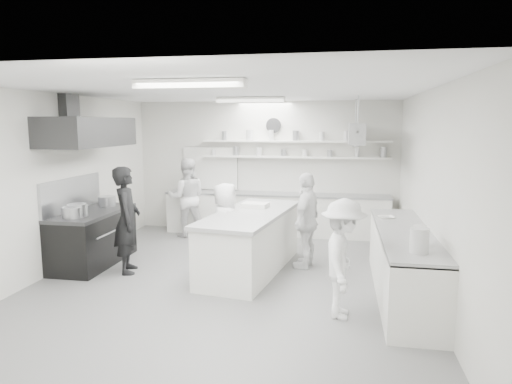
% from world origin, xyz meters
% --- Properties ---
extents(floor, '(6.00, 7.00, 0.02)m').
position_xyz_m(floor, '(0.00, 0.00, -0.01)').
color(floor, gray).
rests_on(floor, ground).
extents(ceiling, '(6.00, 7.00, 0.02)m').
position_xyz_m(ceiling, '(0.00, 0.00, 3.01)').
color(ceiling, white).
rests_on(ceiling, wall_back).
extents(wall_back, '(6.00, 0.04, 3.00)m').
position_xyz_m(wall_back, '(0.00, 3.50, 1.50)').
color(wall_back, silver).
rests_on(wall_back, floor).
extents(wall_front, '(6.00, 0.04, 3.00)m').
position_xyz_m(wall_front, '(0.00, -3.50, 1.50)').
color(wall_front, silver).
rests_on(wall_front, floor).
extents(wall_left, '(0.04, 7.00, 3.00)m').
position_xyz_m(wall_left, '(-3.00, 0.00, 1.50)').
color(wall_left, silver).
rests_on(wall_left, floor).
extents(wall_right, '(0.04, 7.00, 3.00)m').
position_xyz_m(wall_right, '(3.00, 0.00, 1.50)').
color(wall_right, silver).
rests_on(wall_right, floor).
extents(stove, '(0.80, 1.80, 0.90)m').
position_xyz_m(stove, '(-2.60, 0.40, 0.45)').
color(stove, black).
rests_on(stove, floor).
extents(exhaust_hood, '(0.85, 2.00, 0.50)m').
position_xyz_m(exhaust_hood, '(-2.60, 0.40, 2.35)').
color(exhaust_hood, '#353537').
rests_on(exhaust_hood, wall_left).
extents(back_counter, '(5.00, 0.60, 0.92)m').
position_xyz_m(back_counter, '(0.30, 3.20, 0.46)').
color(back_counter, white).
rests_on(back_counter, floor).
extents(shelf_lower, '(4.20, 0.26, 0.04)m').
position_xyz_m(shelf_lower, '(0.70, 3.37, 1.75)').
color(shelf_lower, white).
rests_on(shelf_lower, wall_back).
extents(shelf_upper, '(4.20, 0.26, 0.04)m').
position_xyz_m(shelf_upper, '(0.70, 3.37, 2.10)').
color(shelf_upper, white).
rests_on(shelf_upper, wall_back).
extents(pass_through_window, '(1.30, 0.04, 1.00)m').
position_xyz_m(pass_through_window, '(-1.30, 3.48, 1.45)').
color(pass_through_window, black).
rests_on(pass_through_window, wall_back).
extents(wall_clock, '(0.32, 0.05, 0.32)m').
position_xyz_m(wall_clock, '(0.20, 3.46, 2.45)').
color(wall_clock, white).
rests_on(wall_clock, wall_back).
extents(right_counter, '(0.74, 3.30, 0.94)m').
position_xyz_m(right_counter, '(2.65, -0.20, 0.47)').
color(right_counter, white).
rests_on(right_counter, floor).
extents(pot_rack, '(0.30, 1.60, 0.40)m').
position_xyz_m(pot_rack, '(2.00, 2.40, 2.30)').
color(pot_rack, '#A7A9AE').
rests_on(pot_rack, ceiling).
extents(light_fixture_front, '(1.30, 0.25, 0.10)m').
position_xyz_m(light_fixture_front, '(0.00, -1.80, 2.94)').
color(light_fixture_front, white).
rests_on(light_fixture_front, ceiling).
extents(light_fixture_rear, '(1.30, 0.25, 0.10)m').
position_xyz_m(light_fixture_rear, '(0.00, 1.80, 2.94)').
color(light_fixture_rear, white).
rests_on(light_fixture_rear, ceiling).
extents(prep_island, '(1.36, 2.74, 0.97)m').
position_xyz_m(prep_island, '(0.24, 0.53, 0.48)').
color(prep_island, white).
rests_on(prep_island, floor).
extents(stove_pot, '(0.34, 0.34, 0.25)m').
position_xyz_m(stove_pot, '(-2.60, -0.05, 1.04)').
color(stove_pot, '#A7A9AE').
rests_on(stove_pot, stove).
extents(cook_stove, '(0.63, 0.76, 1.80)m').
position_xyz_m(cook_stove, '(-1.78, 0.09, 0.90)').
color(cook_stove, black).
rests_on(cook_stove, floor).
extents(cook_back, '(1.01, 0.90, 1.74)m').
position_xyz_m(cook_back, '(-1.62, 2.68, 0.87)').
color(cook_back, white).
rests_on(cook_back, floor).
extents(cook_island_left, '(0.60, 0.80, 1.48)m').
position_xyz_m(cook_island_left, '(-0.23, 0.67, 0.74)').
color(cook_island_left, white).
rests_on(cook_island_left, floor).
extents(cook_island_right, '(0.65, 1.05, 1.67)m').
position_xyz_m(cook_island_right, '(1.16, 0.90, 0.83)').
color(cook_island_right, white).
rests_on(cook_island_right, floor).
extents(cook_right, '(0.63, 1.03, 1.55)m').
position_xyz_m(cook_right, '(1.78, -1.12, 0.78)').
color(cook_right, white).
rests_on(cook_right, floor).
extents(bowl_island_a, '(0.34, 0.34, 0.07)m').
position_xyz_m(bowl_island_a, '(0.28, 0.98, 1.00)').
color(bowl_island_a, '#A7A9AE').
rests_on(bowl_island_a, prep_island).
extents(bowl_island_b, '(0.27, 0.27, 0.06)m').
position_xyz_m(bowl_island_b, '(0.22, 1.17, 1.00)').
color(bowl_island_b, white).
rests_on(bowl_island_b, prep_island).
extents(bowl_right, '(0.33, 0.33, 0.06)m').
position_xyz_m(bowl_right, '(2.47, 0.66, 0.97)').
color(bowl_right, white).
rests_on(bowl_right, right_counter).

